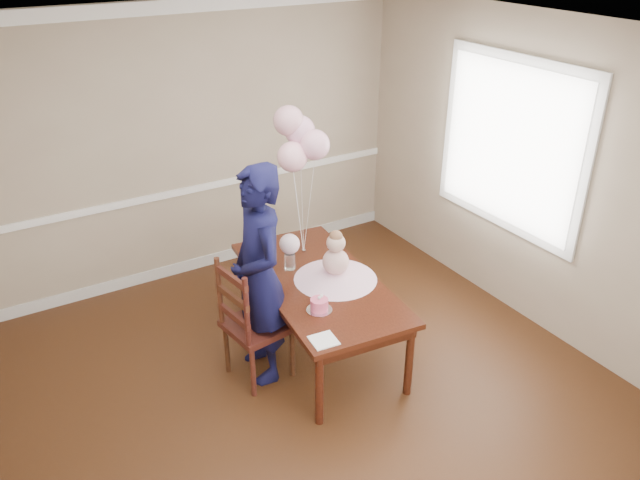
% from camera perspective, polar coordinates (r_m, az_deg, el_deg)
% --- Properties ---
extents(floor, '(4.50, 5.00, 0.00)m').
position_cam_1_polar(floor, '(4.94, 0.28, -14.87)').
color(floor, black).
rests_on(floor, ground).
extents(ceiling, '(4.50, 5.00, 0.02)m').
position_cam_1_polar(ceiling, '(3.71, 0.38, 17.69)').
color(ceiling, silver).
rests_on(ceiling, wall_back).
extents(wall_back, '(4.50, 0.02, 2.70)m').
position_cam_1_polar(wall_back, '(6.26, -11.80, 8.42)').
color(wall_back, gray).
rests_on(wall_back, floor).
extents(wall_right, '(0.02, 5.00, 2.70)m').
position_cam_1_polar(wall_right, '(5.56, 20.62, 4.78)').
color(wall_right, gray).
rests_on(wall_right, floor).
extents(chair_rail_trim, '(4.50, 0.02, 0.07)m').
position_cam_1_polar(chair_rail_trim, '(6.40, -11.39, 4.60)').
color(chair_rail_trim, white).
rests_on(chair_rail_trim, wall_back).
extents(crown_molding, '(4.50, 0.02, 0.12)m').
position_cam_1_polar(crown_molding, '(5.97, -13.00, 20.08)').
color(crown_molding, white).
rests_on(crown_molding, wall_back).
extents(baseboard_trim, '(4.50, 0.02, 0.12)m').
position_cam_1_polar(baseboard_trim, '(6.77, -10.74, -1.97)').
color(baseboard_trim, silver).
rests_on(baseboard_trim, floor).
extents(window_frame, '(0.02, 1.66, 1.56)m').
position_cam_1_polar(window_frame, '(5.78, 17.04, 8.30)').
color(window_frame, silver).
rests_on(window_frame, wall_right).
extents(window_blinds, '(0.01, 1.50, 1.40)m').
position_cam_1_polar(window_blinds, '(5.76, 16.92, 8.27)').
color(window_blinds, white).
rests_on(window_blinds, wall_right).
extents(dining_table_top, '(1.08, 1.89, 0.05)m').
position_cam_1_polar(dining_table_top, '(5.14, -0.17, -3.88)').
color(dining_table_top, black).
rests_on(dining_table_top, table_leg_fl).
extents(table_apron, '(0.99, 1.79, 0.09)m').
position_cam_1_polar(table_apron, '(5.18, -0.17, -4.52)').
color(table_apron, black).
rests_on(table_apron, table_leg_fl).
extents(table_leg_fl, '(0.07, 0.07, 0.63)m').
position_cam_1_polar(table_leg_fl, '(4.60, -0.06, -13.46)').
color(table_leg_fl, black).
rests_on(table_leg_fl, floor).
extents(table_leg_fr, '(0.07, 0.07, 0.63)m').
position_cam_1_polar(table_leg_fr, '(4.90, 8.16, -10.85)').
color(table_leg_fr, black).
rests_on(table_leg_fr, floor).
extents(table_leg_bl, '(0.07, 0.07, 0.63)m').
position_cam_1_polar(table_leg_bl, '(5.87, -6.99, -3.68)').
color(table_leg_bl, black).
rests_on(table_leg_bl, floor).
extents(table_leg_br, '(0.07, 0.07, 0.63)m').
position_cam_1_polar(table_leg_br, '(6.10, -0.23, -2.14)').
color(table_leg_br, black).
rests_on(table_leg_br, floor).
extents(baby_skirt, '(0.75, 0.75, 0.09)m').
position_cam_1_polar(baby_skirt, '(5.12, 1.42, -3.13)').
color(baby_skirt, '#E8ABC4').
rests_on(baby_skirt, dining_table_top).
extents(baby_torso, '(0.22, 0.22, 0.22)m').
position_cam_1_polar(baby_torso, '(5.06, 1.44, -1.99)').
color(baby_torso, pink).
rests_on(baby_torso, baby_skirt).
extents(baby_head, '(0.15, 0.15, 0.15)m').
position_cam_1_polar(baby_head, '(4.98, 1.46, -0.27)').
color(baby_head, '#D1A890').
rests_on(baby_head, baby_torso).
extents(baby_hair, '(0.11, 0.11, 0.11)m').
position_cam_1_polar(baby_hair, '(4.96, 1.47, 0.29)').
color(baby_hair, brown).
rests_on(baby_hair, baby_head).
extents(cake_platter, '(0.22, 0.22, 0.01)m').
position_cam_1_polar(cake_platter, '(4.75, -0.07, -6.40)').
color(cake_platter, silver).
rests_on(cake_platter, dining_table_top).
extents(birthday_cake, '(0.15, 0.15, 0.09)m').
position_cam_1_polar(birthday_cake, '(4.72, -0.07, -5.91)').
color(birthday_cake, '#E84971').
rests_on(birthday_cake, cake_platter).
extents(cake_flower_a, '(0.03, 0.03, 0.03)m').
position_cam_1_polar(cake_flower_a, '(4.69, -0.07, -5.31)').
color(cake_flower_a, silver).
rests_on(cake_flower_a, birthday_cake).
extents(cake_flower_b, '(0.03, 0.03, 0.03)m').
position_cam_1_polar(cake_flower_b, '(4.72, 0.14, -5.13)').
color(cake_flower_b, white).
rests_on(cake_flower_b, birthday_cake).
extents(rose_vase_near, '(0.10, 0.10, 0.14)m').
position_cam_1_polar(rose_vase_near, '(5.26, -2.76, -1.93)').
color(rose_vase_near, white).
rests_on(rose_vase_near, dining_table_top).
extents(roses_near, '(0.17, 0.17, 0.17)m').
position_cam_1_polar(roses_near, '(5.18, -2.80, -0.36)').
color(roses_near, beige).
rests_on(roses_near, rose_vase_near).
extents(napkin, '(0.20, 0.20, 0.01)m').
position_cam_1_polar(napkin, '(4.44, 0.33, -9.16)').
color(napkin, white).
rests_on(napkin, dining_table_top).
extents(balloon_weight, '(0.04, 0.04, 0.02)m').
position_cam_1_polar(balloon_weight, '(5.55, -1.49, -0.98)').
color(balloon_weight, '#B8B8BD').
rests_on(balloon_weight, dining_table_top).
extents(balloon_a, '(0.25, 0.25, 0.25)m').
position_cam_1_polar(balloon_a, '(5.15, -2.54, 7.61)').
color(balloon_a, '#FFB4C3').
rests_on(balloon_a, balloon_ribbon_a).
extents(balloon_b, '(0.25, 0.25, 0.25)m').
position_cam_1_polar(balloon_b, '(5.15, -0.49, 8.70)').
color(balloon_b, '#E7A4BA').
rests_on(balloon_b, balloon_ribbon_b).
extents(balloon_c, '(0.25, 0.25, 0.25)m').
position_cam_1_polar(balloon_c, '(5.21, -1.86, 9.96)').
color(balloon_c, '#DD9CBA').
rests_on(balloon_c, balloon_ribbon_c).
extents(balloon_d, '(0.25, 0.25, 0.25)m').
position_cam_1_polar(balloon_d, '(5.17, -2.89, 10.84)').
color(balloon_d, '#DB9BA8').
rests_on(balloon_d, balloon_ribbon_d).
extents(balloon_ribbon_a, '(0.08, 0.01, 0.76)m').
position_cam_1_polar(balloon_ribbon_a, '(5.36, -1.98, 2.50)').
color(balloon_ribbon_a, silver).
rests_on(balloon_ribbon_a, balloon_weight).
extents(balloon_ribbon_b, '(0.09, 0.06, 0.84)m').
position_cam_1_polar(balloon_ribbon_b, '(5.36, -1.01, 3.02)').
color(balloon_ribbon_b, white).
rests_on(balloon_ribbon_b, balloon_weight).
extents(balloon_ribbon_c, '(0.03, 0.08, 0.94)m').
position_cam_1_polar(balloon_ribbon_c, '(5.38, -1.66, 3.66)').
color(balloon_ribbon_c, silver).
rests_on(balloon_ribbon_c, balloon_weight).
extents(balloon_ribbon_d, '(0.07, 0.10, 1.03)m').
position_cam_1_polar(balloon_ribbon_d, '(5.36, -2.15, 4.05)').
color(balloon_ribbon_d, white).
rests_on(balloon_ribbon_d, balloon_weight).
extents(dining_chair_seat, '(0.53, 0.53, 0.05)m').
position_cam_1_polar(dining_chair_seat, '(4.97, -5.69, -7.77)').
color(dining_chair_seat, '#35120E').
rests_on(dining_chair_seat, chair_leg_fl).
extents(chair_leg_fl, '(0.05, 0.05, 0.45)m').
position_cam_1_polar(chair_leg_fl, '(4.91, -6.15, -11.91)').
color(chair_leg_fl, '#3B1610').
rests_on(chair_leg_fl, floor).
extents(chair_leg_fr, '(0.05, 0.05, 0.45)m').
position_cam_1_polar(chair_leg_fr, '(5.08, -2.54, -10.25)').
color(chair_leg_fr, '#391C0F').
rests_on(chair_leg_fr, floor).
extents(chair_leg_bl, '(0.05, 0.05, 0.45)m').
position_cam_1_polar(chair_leg_bl, '(5.17, -8.52, -9.79)').
color(chair_leg_bl, '#33190D').
rests_on(chair_leg_bl, floor).
extents(chair_leg_br, '(0.05, 0.05, 0.45)m').
position_cam_1_polar(chair_leg_br, '(5.33, -5.03, -8.29)').
color(chair_leg_br, '#341C0E').
rests_on(chair_leg_br, floor).
extents(chair_back_post_l, '(0.05, 0.05, 0.59)m').
position_cam_1_polar(chair_back_post_l, '(4.57, -6.71, -6.65)').
color(chair_back_post_l, '#33110E').
rests_on(chair_back_post_l, dining_chair_seat).
extents(chair_back_post_r, '(0.05, 0.05, 0.59)m').
position_cam_1_polar(chair_back_post_r, '(4.85, -9.18, -4.67)').
color(chair_back_post_r, '#3D1C10').
rests_on(chair_back_post_r, dining_chair_seat).
extents(chair_slat_low, '(0.09, 0.42, 0.05)m').
position_cam_1_polar(chair_slat_low, '(4.78, -7.89, -6.90)').
color(chair_slat_low, '#39140F').
rests_on(chair_slat_low, dining_chair_seat).
extents(chair_slat_mid, '(0.09, 0.42, 0.05)m').
position_cam_1_polar(chair_slat_mid, '(4.69, -8.02, -5.20)').
color(chair_slat_mid, '#3B1B10').
rests_on(chair_slat_mid, dining_chair_seat).
extents(chair_slat_top, '(0.09, 0.42, 0.05)m').
position_cam_1_polar(chair_slat_top, '(4.60, -8.15, -3.43)').
color(chair_slat_top, '#3C1710').
rests_on(chair_slat_top, dining_chair_seat).
extents(woman, '(0.51, 0.70, 1.79)m').
position_cam_1_polar(woman, '(4.78, -5.60, -3.29)').
color(woman, black).
rests_on(woman, floor).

